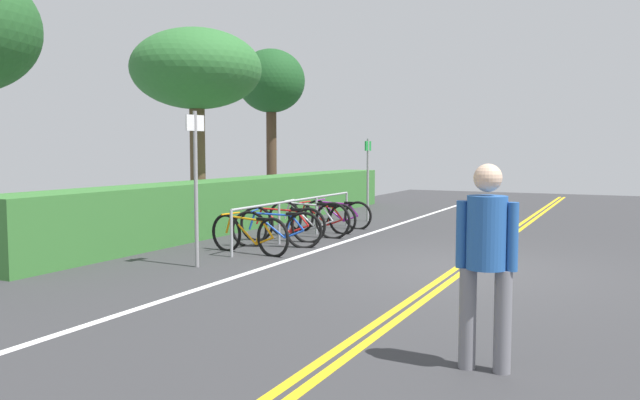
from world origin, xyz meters
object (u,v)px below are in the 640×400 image
at_px(bicycle_4, 321,218).
at_px(bicycle_2, 282,224).
at_px(pedestrian, 486,253).
at_px(sign_post_near, 196,174).
at_px(tree_far_right, 271,84).
at_px(bicycle_5, 337,214).
at_px(bike_rack, 299,209).
at_px(bicycle_0, 249,234).
at_px(sign_post_far, 368,171).
at_px(bicycle_1, 277,229).
at_px(bicycle_3, 309,219).
at_px(tree_mid, 196,71).

bearing_deg(bicycle_4, bicycle_2, 176.65).
distance_m(pedestrian, sign_post_near, 5.59).
bearing_deg(tree_far_right, pedestrian, -143.10).
relative_size(bicycle_4, bicycle_5, 1.03).
height_order(bike_rack, bicycle_0, bike_rack).
xyz_separation_m(bicycle_0, pedestrian, (-4.10, -4.87, 0.64)).
bearing_deg(sign_post_far, bicycle_1, -179.23).
relative_size(bike_rack, bicycle_5, 2.91).
xyz_separation_m(bicycle_0, bicycle_3, (2.29, 0.01, 0.04)).
height_order(bicycle_3, bicycle_4, bicycle_3).
xyz_separation_m(pedestrian, sign_post_far, (9.61, 4.86, 0.29)).
distance_m(bicycle_2, bicycle_4, 1.56).
height_order(bicycle_5, tree_far_right, tree_far_right).
relative_size(bicycle_0, tree_far_right, 0.35).
relative_size(bicycle_3, pedestrian, 1.09).
distance_m(bicycle_5, tree_far_right, 7.00).
height_order(bicycle_0, sign_post_near, sign_post_near).
bearing_deg(pedestrian, bicycle_0, 49.90).
distance_m(bicycle_0, sign_post_far, 5.59).
bearing_deg(pedestrian, tree_mid, 49.65).
distance_m(bicycle_2, pedestrian, 7.59).
relative_size(bicycle_0, bicycle_3, 0.95).
relative_size(bike_rack, bicycle_2, 2.75).
distance_m(bicycle_2, tree_far_right, 8.61).
distance_m(bike_rack, bicycle_0, 1.99).
xyz_separation_m(bicycle_0, tree_far_right, (8.18, 4.35, 3.55)).
relative_size(sign_post_near, tree_far_right, 0.48).
bearing_deg(bicycle_2, tree_far_right, 31.97).
bearing_deg(bike_rack, tree_mid, 77.26).
bearing_deg(tree_far_right, bicycle_5, -135.08).
bearing_deg(tree_mid, bicycle_5, -66.83).
xyz_separation_m(bicycle_5, sign_post_far, (1.60, -0.11, 0.94)).
xyz_separation_m(bicycle_3, sign_post_near, (-3.73, 0.02, 1.06)).
bearing_deg(tree_far_right, tree_mid, -166.95).
height_order(bicycle_2, pedestrian, pedestrian).
relative_size(bicycle_2, bicycle_5, 1.06).
bearing_deg(bicycle_1, tree_far_right, 31.03).
distance_m(bike_rack, tree_mid, 4.28).
xyz_separation_m(bike_rack, bicycle_0, (-1.97, -0.07, -0.28)).
bearing_deg(bike_rack, sign_post_far, -1.26).
distance_m(bicycle_1, sign_post_far, 4.78).
height_order(bicycle_1, bicycle_5, bicycle_1).
relative_size(bike_rack, sign_post_near, 2.04).
relative_size(sign_post_near, sign_post_far, 1.15).
relative_size(sign_post_far, tree_mid, 0.46).
relative_size(bicycle_2, tree_far_right, 0.36).
xyz_separation_m(bicycle_2, bicycle_4, (1.56, -0.09, -0.02)).
height_order(bicycle_1, sign_post_near, sign_post_near).
bearing_deg(sign_post_far, bicycle_0, 179.92).
relative_size(bike_rack, bicycle_4, 2.84).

